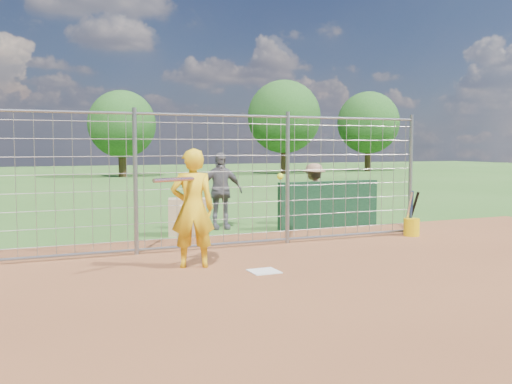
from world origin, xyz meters
name	(u,v)px	position (x,y,z in m)	size (l,w,h in m)	color
ground	(259,270)	(0.00, 0.00, 0.00)	(100.00, 100.00, 0.00)	#2D591E
infield_dirt	(370,324)	(0.00, -3.00, 0.01)	(18.00, 18.00, 0.00)	brown
home_plate	(264,271)	(0.00, -0.20, 0.01)	(0.43, 0.43, 0.02)	silver
dugout_wall	(329,204)	(3.40, 3.60, 0.55)	(2.60, 0.20, 1.10)	#11381E
batter	(193,208)	(-0.90, 0.56, 0.95)	(0.69, 0.45, 1.89)	yellow
bystander_b	(220,191)	(0.95, 4.39, 0.89)	(1.05, 0.44, 1.79)	#59595E
bystander_c	(314,194)	(3.36, 4.26, 0.75)	(0.97, 0.56, 1.51)	#8E684D
equipment_bin	(187,217)	(-0.03, 3.79, 0.40)	(0.80, 0.55, 0.80)	tan
equipment_in_play	(202,179)	(-0.83, 0.27, 1.43)	(2.18, 0.45, 0.10)	silver
bucket_with_bats	(411,225)	(4.36, 1.76, 0.25)	(0.34, 0.39, 0.98)	#E0B40B
backstop_fence	(216,182)	(0.00, 2.00, 1.26)	(9.08, 0.08, 2.60)	gray
tree_line	(123,118)	(3.13, 28.13, 3.71)	(44.66, 6.72, 6.48)	#3F2B19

